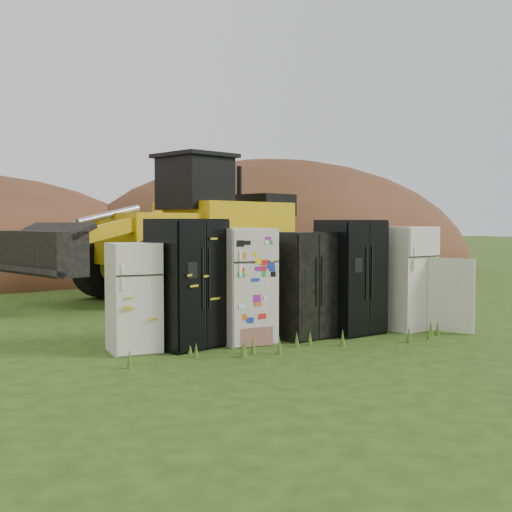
{
  "coord_description": "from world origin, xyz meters",
  "views": [
    {
      "loc": [
        -4.44,
        -9.12,
        1.86
      ],
      "look_at": [
        0.47,
        2.0,
        1.23
      ],
      "focal_mm": 45.0,
      "sensor_mm": 36.0,
      "label": 1
    }
  ],
  "objects_px": {
    "fridge_leftmost": "(134,297)",
    "fridge_open_door": "(406,278)",
    "fridge_black_side": "(187,283)",
    "fridge_black_right": "(350,277)",
    "fridge_dark_mid": "(302,285)",
    "wheel_loader": "(166,225)",
    "fridge_sticker": "(245,286)"
  },
  "relations": [
    {
      "from": "fridge_sticker",
      "to": "fridge_black_right",
      "type": "height_order",
      "value": "fridge_black_right"
    },
    {
      "from": "fridge_leftmost",
      "to": "fridge_open_door",
      "type": "height_order",
      "value": "fridge_open_door"
    },
    {
      "from": "fridge_black_side",
      "to": "wheel_loader",
      "type": "height_order",
      "value": "wheel_loader"
    },
    {
      "from": "fridge_leftmost",
      "to": "wheel_loader",
      "type": "relative_size",
      "value": 0.21
    },
    {
      "from": "fridge_leftmost",
      "to": "fridge_black_side",
      "type": "height_order",
      "value": "fridge_black_side"
    },
    {
      "from": "fridge_black_side",
      "to": "fridge_black_right",
      "type": "relative_size",
      "value": 1.01
    },
    {
      "from": "fridge_black_side",
      "to": "fridge_sticker",
      "type": "distance_m",
      "value": 0.93
    },
    {
      "from": "fridge_open_door",
      "to": "wheel_loader",
      "type": "height_order",
      "value": "wheel_loader"
    },
    {
      "from": "fridge_sticker",
      "to": "fridge_leftmost",
      "type": "bearing_deg",
      "value": 174.73
    },
    {
      "from": "fridge_dark_mid",
      "to": "fridge_black_right",
      "type": "relative_size",
      "value": 0.9
    },
    {
      "from": "fridge_sticker",
      "to": "wheel_loader",
      "type": "bearing_deg",
      "value": 80.91
    },
    {
      "from": "fridge_leftmost",
      "to": "fridge_black_right",
      "type": "distance_m",
      "value": 3.67
    },
    {
      "from": "fridge_dark_mid",
      "to": "fridge_black_right",
      "type": "distance_m",
      "value": 0.93
    },
    {
      "from": "fridge_leftmost",
      "to": "fridge_dark_mid",
      "type": "xyz_separation_m",
      "value": [
        2.74,
        0.0,
        0.07
      ]
    },
    {
      "from": "fridge_black_side",
      "to": "fridge_black_right",
      "type": "bearing_deg",
      "value": -21.77
    },
    {
      "from": "fridge_sticker",
      "to": "wheel_loader",
      "type": "height_order",
      "value": "wheel_loader"
    },
    {
      "from": "fridge_dark_mid",
      "to": "fridge_black_right",
      "type": "bearing_deg",
      "value": -12.04
    },
    {
      "from": "fridge_sticker",
      "to": "fridge_dark_mid",
      "type": "height_order",
      "value": "fridge_sticker"
    },
    {
      "from": "fridge_dark_mid",
      "to": "fridge_open_door",
      "type": "bearing_deg",
      "value": -13.59
    },
    {
      "from": "fridge_black_right",
      "to": "wheel_loader",
      "type": "relative_size",
      "value": 0.26
    },
    {
      "from": "fridge_sticker",
      "to": "fridge_black_side",
      "type": "bearing_deg",
      "value": 173.4
    },
    {
      "from": "fridge_black_right",
      "to": "wheel_loader",
      "type": "height_order",
      "value": "wheel_loader"
    },
    {
      "from": "fridge_dark_mid",
      "to": "fridge_black_side",
      "type": "bearing_deg",
      "value": 165.42
    },
    {
      "from": "fridge_leftmost",
      "to": "fridge_black_right",
      "type": "xyz_separation_m",
      "value": [
        3.67,
        0.04,
        0.17
      ]
    },
    {
      "from": "fridge_sticker",
      "to": "fridge_black_right",
      "type": "xyz_separation_m",
      "value": [
        1.94,
        0.06,
        0.06
      ]
    },
    {
      "from": "fridge_dark_mid",
      "to": "fridge_open_door",
      "type": "xyz_separation_m",
      "value": [
        2.06,
        0.03,
        0.04
      ]
    },
    {
      "from": "fridge_black_side",
      "to": "fridge_leftmost",
      "type": "bearing_deg",
      "value": 158.46
    },
    {
      "from": "fridge_black_right",
      "to": "wheel_loader",
      "type": "distance_m",
      "value": 6.25
    },
    {
      "from": "fridge_black_side",
      "to": "fridge_sticker",
      "type": "relative_size",
      "value": 1.08
    },
    {
      "from": "fridge_leftmost",
      "to": "fridge_open_door",
      "type": "xyz_separation_m",
      "value": [
        4.81,
        0.03,
        0.11
      ]
    },
    {
      "from": "fridge_leftmost",
      "to": "fridge_sticker",
      "type": "height_order",
      "value": "fridge_sticker"
    },
    {
      "from": "fridge_dark_mid",
      "to": "wheel_loader",
      "type": "relative_size",
      "value": 0.23
    }
  ]
}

